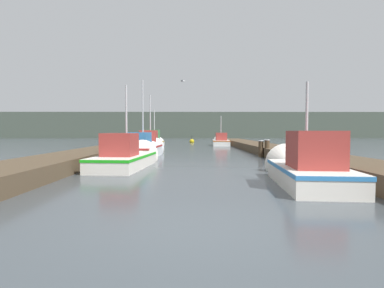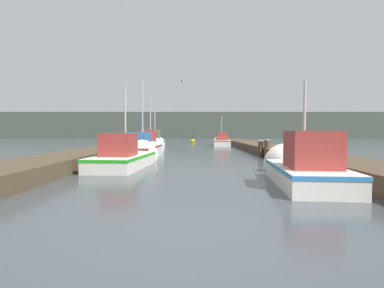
% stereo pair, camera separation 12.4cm
% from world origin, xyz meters
% --- Properties ---
extents(ground_plane, '(200.00, 200.00, 0.00)m').
position_xyz_m(ground_plane, '(0.00, 0.00, 0.00)').
color(ground_plane, '#3D4449').
extents(dock_left, '(2.33, 40.00, 0.53)m').
position_xyz_m(dock_left, '(-5.34, 16.00, 0.26)').
color(dock_left, '#4C3D2B').
rests_on(dock_left, ground_plane).
extents(dock_right, '(2.33, 40.00, 0.53)m').
position_xyz_m(dock_right, '(5.34, 16.00, 0.26)').
color(dock_right, '#4C3D2B').
rests_on(dock_right, ground_plane).
extents(distant_shore_ridge, '(120.00, 16.00, 5.63)m').
position_xyz_m(distant_shore_ridge, '(0.00, 67.44, 2.81)').
color(distant_shore_ridge, '#424C42').
rests_on(distant_shore_ridge, ground_plane).
extents(fishing_boat_0, '(2.08, 4.99, 3.41)m').
position_xyz_m(fishing_boat_0, '(3.24, 4.52, 0.45)').
color(fishing_boat_0, silver).
rests_on(fishing_boat_0, ground_plane).
extents(fishing_boat_1, '(2.16, 5.31, 3.98)m').
position_xyz_m(fishing_boat_1, '(-2.77, 8.51, 0.41)').
color(fishing_boat_1, silver).
rests_on(fishing_boat_1, ground_plane).
extents(fishing_boat_2, '(1.93, 5.99, 4.94)m').
position_xyz_m(fishing_boat_2, '(-2.86, 13.51, 0.46)').
color(fishing_boat_2, silver).
rests_on(fishing_boat_2, ground_plane).
extents(fishing_boat_3, '(1.59, 5.55, 4.58)m').
position_xyz_m(fishing_boat_3, '(-3.03, 17.83, 0.46)').
color(fishing_boat_3, silver).
rests_on(fishing_boat_3, ground_plane).
extents(fishing_boat_4, '(1.47, 4.71, 3.75)m').
position_xyz_m(fishing_boat_4, '(-3.32, 22.51, 0.49)').
color(fishing_boat_4, silver).
rests_on(fishing_boat_4, ground_plane).
extents(fishing_boat_5, '(1.90, 4.61, 3.64)m').
position_xyz_m(fishing_boat_5, '(3.14, 27.49, 0.42)').
color(fishing_boat_5, silver).
rests_on(fishing_boat_5, ground_plane).
extents(mooring_piling_0, '(0.24, 0.24, 1.05)m').
position_xyz_m(mooring_piling_0, '(-4.19, 10.26, 0.53)').
color(mooring_piling_0, '#473523').
rests_on(mooring_piling_0, ground_plane).
extents(mooring_piling_1, '(0.32, 0.32, 1.02)m').
position_xyz_m(mooring_piling_1, '(4.34, 12.94, 0.52)').
color(mooring_piling_1, '#473523').
rests_on(mooring_piling_1, ground_plane).
extents(mooring_piling_2, '(0.35, 0.35, 1.28)m').
position_xyz_m(mooring_piling_2, '(-4.05, 28.38, 0.65)').
color(mooring_piling_2, '#473523').
rests_on(mooring_piling_2, ground_plane).
extents(mooring_piling_3, '(0.33, 0.33, 0.97)m').
position_xyz_m(mooring_piling_3, '(4.02, 13.12, 0.49)').
color(mooring_piling_3, '#473523').
rests_on(mooring_piling_3, ground_plane).
extents(channel_buoy, '(0.61, 0.61, 1.11)m').
position_xyz_m(channel_buoy, '(0.09, 35.44, 0.17)').
color(channel_buoy, gold).
rests_on(channel_buoy, ground_plane).
extents(seagull_lead, '(0.31, 0.56, 0.12)m').
position_xyz_m(seagull_lead, '(-0.62, 15.99, 4.88)').
color(seagull_lead, white).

